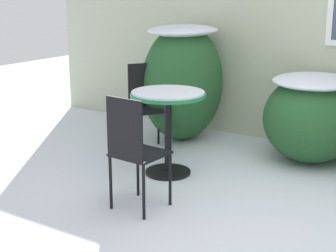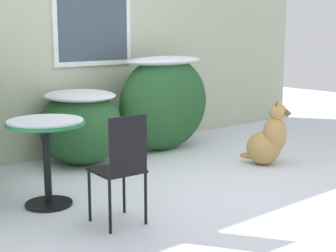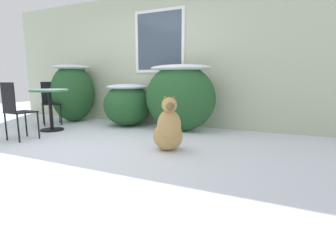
% 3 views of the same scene
% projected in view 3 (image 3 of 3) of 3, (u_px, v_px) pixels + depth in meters
% --- Properties ---
extents(ground_plane, '(16.00, 16.00, 0.00)m').
position_uv_depth(ground_plane, '(84.00, 145.00, 3.76)').
color(ground_plane, silver).
extents(house_wall, '(8.00, 0.10, 2.69)m').
position_uv_depth(house_wall, '(156.00, 59.00, 5.48)').
color(house_wall, '#B2BC9E').
rests_on(house_wall, ground_plane).
extents(shrub_left, '(0.83, 1.06, 1.27)m').
position_uv_depth(shrub_left, '(73.00, 92.00, 5.90)').
color(shrub_left, '#235128').
rests_on(shrub_left, ground_plane).
extents(shrub_middle, '(0.93, 1.02, 0.85)m').
position_uv_depth(shrub_middle, '(128.00, 103.00, 5.35)').
color(shrub_middle, '#235128').
rests_on(shrub_middle, ground_plane).
extents(shrub_right, '(1.35, 0.62, 1.20)m').
position_uv_depth(shrub_right, '(179.00, 96.00, 4.73)').
color(shrub_right, '#235128').
rests_on(shrub_right, ground_plane).
extents(patio_table, '(0.67, 0.67, 0.77)m').
position_uv_depth(patio_table, '(50.00, 99.00, 4.80)').
color(patio_table, black).
rests_on(patio_table, ground_plane).
extents(patio_chair_near_table, '(0.50, 0.50, 0.89)m').
position_uv_depth(patio_chair_near_table, '(51.00, 101.00, 5.53)').
color(patio_chair_near_table, black).
rests_on(patio_chair_near_table, ground_plane).
extents(patio_chair_far_side, '(0.38, 0.38, 0.89)m').
position_uv_depth(patio_chair_far_side, '(16.00, 109.00, 4.00)').
color(patio_chair_far_side, black).
rests_on(patio_chair_far_side, ground_plane).
extents(dog, '(0.55, 0.57, 0.73)m').
position_uv_depth(dog, '(168.00, 130.00, 3.43)').
color(dog, tan).
rests_on(dog, ground_plane).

